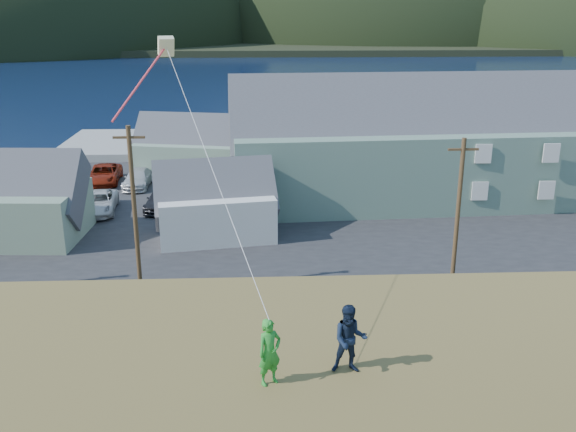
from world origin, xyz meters
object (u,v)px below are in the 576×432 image
object	(u,v)px
lodge	(450,143)
shed_white	(215,202)
wharf	(185,144)
shed_palegreen_near	(7,200)
shed_palegreen_far	(193,148)
kite_flyer_navy	(350,339)
kite_flyer_green	(270,352)

from	to	relation	value
lodge	shed_white	world-z (taller)	lodge
wharf	shed_palegreen_near	xyz separation A→B (m)	(-8.57, -28.89, 2.31)
shed_palegreen_near	shed_palegreen_far	distance (m)	19.77
wharf	shed_palegreen_far	size ratio (longest dim) A/B	2.29
lodge	shed_white	xyz separation A→B (m)	(-18.20, -8.04, -2.24)
wharf	kite_flyer_navy	size ratio (longest dim) A/B	16.04
shed_white	kite_flyer_green	xyz separation A→B (m)	(3.18, -29.28, 5.49)
shed_palegreen_near	kite_flyer_navy	size ratio (longest dim) A/B	6.44
wharf	kite_flyer_navy	bearing A→B (deg)	-80.00
shed_palegreen_far	shed_palegreen_near	bearing A→B (deg)	-111.12
lodge	kite_flyer_green	size ratio (longest dim) A/B	23.07
shed_palegreen_near	kite_flyer_navy	xyz separation A→B (m)	(18.79, -29.00, 5.25)
shed_white	kite_flyer_navy	xyz separation A→B (m)	(4.98, -28.88, 5.54)
shed_palegreen_far	kite_flyer_navy	world-z (taller)	kite_flyer_navy
wharf	shed_palegreen_far	distance (m)	12.66
shed_white	shed_palegreen_far	distance (m)	17.01
lodge	kite_flyer_navy	world-z (taller)	lodge
lodge	shed_palegreen_near	xyz separation A→B (m)	(-32.01, -7.92, -1.95)
shed_white	kite_flyer_navy	size ratio (longest dim) A/B	5.43
lodge	kite_flyer_navy	xyz separation A→B (m)	(-13.22, -36.92, 3.30)
wharf	lodge	size ratio (longest dim) A/B	0.74
wharf	shed_palegreen_near	bearing A→B (deg)	-106.53
shed_palegreen_near	shed_white	xyz separation A→B (m)	(13.81, -0.12, -0.28)
lodge	shed_palegreen_far	bearing A→B (deg)	154.52
shed_white	shed_palegreen_far	size ratio (longest dim) A/B	0.78
wharf	shed_palegreen_far	world-z (taller)	shed_palegreen_far
wharf	shed_palegreen_near	distance (m)	30.22
shed_palegreen_far	kite_flyer_navy	xyz separation A→B (m)	(8.06, -45.61, 5.34)
shed_palegreen_far	kite_flyer_green	bearing A→B (deg)	-70.52
wharf	kite_flyer_green	world-z (taller)	kite_flyer_green
shed_palegreen_near	kite_flyer_green	world-z (taller)	kite_flyer_green
lodge	shed_white	distance (m)	20.02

